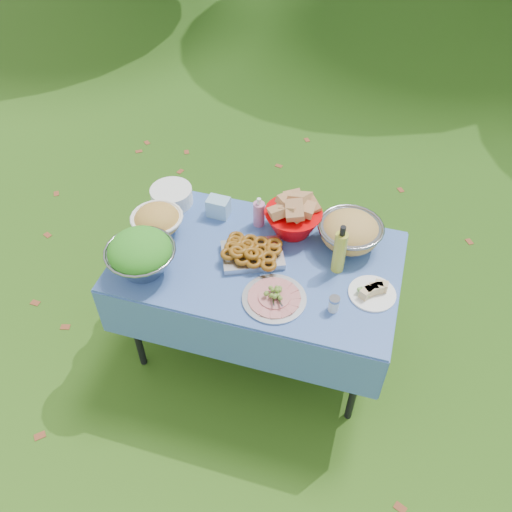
{
  "coord_description": "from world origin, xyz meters",
  "views": [
    {
      "loc": [
        0.54,
        -1.86,
        2.8
      ],
      "look_at": [
        -0.01,
        0.0,
        0.78
      ],
      "focal_mm": 38.0,
      "sensor_mm": 36.0,
      "label": 1
    }
  ],
  "objects_px": {
    "plate_stack": "(172,196)",
    "pasta_bowl_steel": "(350,231)",
    "picnic_table": "(257,305)",
    "oil_bottle": "(340,249)",
    "salad_bowl": "(141,254)",
    "bread_bowl": "(293,216)",
    "charcuterie_platter": "(274,295)"
  },
  "relations": [
    {
      "from": "plate_stack",
      "to": "oil_bottle",
      "type": "xyz_separation_m",
      "value": [
        1.01,
        -0.25,
        0.1
      ]
    },
    {
      "from": "pasta_bowl_steel",
      "to": "picnic_table",
      "type": "bearing_deg",
      "value": -149.98
    },
    {
      "from": "pasta_bowl_steel",
      "to": "salad_bowl",
      "type": "bearing_deg",
      "value": -153.4
    },
    {
      "from": "picnic_table",
      "to": "pasta_bowl_steel",
      "type": "distance_m",
      "value": 0.69
    },
    {
      "from": "bread_bowl",
      "to": "charcuterie_platter",
      "type": "height_order",
      "value": "bread_bowl"
    },
    {
      "from": "picnic_table",
      "to": "charcuterie_platter",
      "type": "height_order",
      "value": "charcuterie_platter"
    },
    {
      "from": "salad_bowl",
      "to": "pasta_bowl_steel",
      "type": "relative_size",
      "value": 1.03
    },
    {
      "from": "plate_stack",
      "to": "pasta_bowl_steel",
      "type": "height_order",
      "value": "pasta_bowl_steel"
    },
    {
      "from": "salad_bowl",
      "to": "plate_stack",
      "type": "distance_m",
      "value": 0.54
    },
    {
      "from": "plate_stack",
      "to": "pasta_bowl_steel",
      "type": "bearing_deg",
      "value": -2.85
    },
    {
      "from": "charcuterie_platter",
      "to": "oil_bottle",
      "type": "height_order",
      "value": "oil_bottle"
    },
    {
      "from": "picnic_table",
      "to": "pasta_bowl_steel",
      "type": "xyz_separation_m",
      "value": [
        0.43,
        0.25,
        0.47
      ]
    },
    {
      "from": "pasta_bowl_steel",
      "to": "plate_stack",
      "type": "bearing_deg",
      "value": 177.15
    },
    {
      "from": "bread_bowl",
      "to": "plate_stack",
      "type": "bearing_deg",
      "value": 177.12
    },
    {
      "from": "plate_stack",
      "to": "oil_bottle",
      "type": "height_order",
      "value": "oil_bottle"
    },
    {
      "from": "bread_bowl",
      "to": "pasta_bowl_steel",
      "type": "distance_m",
      "value": 0.31
    },
    {
      "from": "plate_stack",
      "to": "bread_bowl",
      "type": "relative_size",
      "value": 0.77
    },
    {
      "from": "oil_bottle",
      "to": "pasta_bowl_steel",
      "type": "bearing_deg",
      "value": 83.12
    },
    {
      "from": "plate_stack",
      "to": "pasta_bowl_steel",
      "type": "distance_m",
      "value": 1.03
    },
    {
      "from": "plate_stack",
      "to": "oil_bottle",
      "type": "relative_size",
      "value": 0.81
    },
    {
      "from": "salad_bowl",
      "to": "pasta_bowl_steel",
      "type": "distance_m",
      "value": 1.08
    },
    {
      "from": "bread_bowl",
      "to": "picnic_table",
      "type": "bearing_deg",
      "value": -114.55
    },
    {
      "from": "pasta_bowl_steel",
      "to": "oil_bottle",
      "type": "relative_size",
      "value": 1.17
    },
    {
      "from": "picnic_table",
      "to": "salad_bowl",
      "type": "distance_m",
      "value": 0.77
    },
    {
      "from": "picnic_table",
      "to": "salad_bowl",
      "type": "height_order",
      "value": "salad_bowl"
    },
    {
      "from": "oil_bottle",
      "to": "picnic_table",
      "type": "bearing_deg",
      "value": -172.91
    },
    {
      "from": "bread_bowl",
      "to": "salad_bowl",
      "type": "bearing_deg",
      "value": -142.74
    },
    {
      "from": "bread_bowl",
      "to": "pasta_bowl_steel",
      "type": "bearing_deg",
      "value": -2.78
    },
    {
      "from": "plate_stack",
      "to": "bread_bowl",
      "type": "height_order",
      "value": "bread_bowl"
    },
    {
      "from": "charcuterie_platter",
      "to": "salad_bowl",
      "type": "bearing_deg",
      "value": -179.88
    },
    {
      "from": "pasta_bowl_steel",
      "to": "charcuterie_platter",
      "type": "xyz_separation_m",
      "value": [
        -0.28,
        -0.48,
        -0.06
      ]
    },
    {
      "from": "plate_stack",
      "to": "salad_bowl",
      "type": "bearing_deg",
      "value": -83.1
    }
  ]
}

